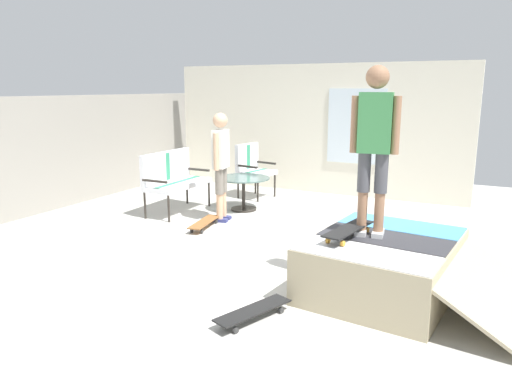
{
  "coord_description": "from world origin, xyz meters",
  "views": [
    {
      "loc": [
        -5.3,
        -2.84,
        2.07
      ],
      "look_at": [
        0.31,
        0.01,
        0.7
      ],
      "focal_mm": 33.82,
      "sensor_mm": 36.0,
      "label": 1
    }
  ],
  "objects_px": {
    "skate_ramp": "(386,265)",
    "patio_chair_near_house": "(252,165)",
    "patio_bench": "(172,176)",
    "person_watching": "(221,159)",
    "patio_table": "(244,187)",
    "skateboard_by_bench": "(204,222)",
    "skateboard_spare": "(253,311)",
    "skateboard_on_ramp": "(348,230)",
    "person_skater": "(374,139)"
  },
  "relations": [
    {
      "from": "skate_ramp",
      "to": "patio_chair_near_house",
      "type": "distance_m",
      "value": 4.66
    },
    {
      "from": "patio_bench",
      "to": "person_watching",
      "type": "distance_m",
      "value": 1.1
    },
    {
      "from": "patio_table",
      "to": "skateboard_by_bench",
      "type": "distance_m",
      "value": 1.27
    },
    {
      "from": "patio_bench",
      "to": "patio_table",
      "type": "xyz_separation_m",
      "value": [
        0.63,
        -1.02,
        -0.21
      ]
    },
    {
      "from": "patio_chair_near_house",
      "to": "patio_table",
      "type": "height_order",
      "value": "patio_chair_near_house"
    },
    {
      "from": "skate_ramp",
      "to": "skateboard_by_bench",
      "type": "distance_m",
      "value": 3.14
    },
    {
      "from": "patio_table",
      "to": "person_watching",
      "type": "bearing_deg",
      "value": -179.44
    },
    {
      "from": "patio_bench",
      "to": "skate_ramp",
      "type": "bearing_deg",
      "value": -113.38
    },
    {
      "from": "skate_ramp",
      "to": "patio_table",
      "type": "distance_m",
      "value": 3.74
    },
    {
      "from": "patio_table",
      "to": "skateboard_by_bench",
      "type": "bearing_deg",
      "value": 179.59
    },
    {
      "from": "person_watching",
      "to": "skateboard_spare",
      "type": "height_order",
      "value": "person_watching"
    },
    {
      "from": "skateboard_on_ramp",
      "to": "person_skater",
      "type": "bearing_deg",
      "value": -40.76
    },
    {
      "from": "person_watching",
      "to": "patio_bench",
      "type": "bearing_deg",
      "value": 83.32
    },
    {
      "from": "skate_ramp",
      "to": "patio_table",
      "type": "xyz_separation_m",
      "value": [
        2.33,
        2.92,
        0.12
      ]
    },
    {
      "from": "patio_chair_near_house",
      "to": "skateboard_on_ramp",
      "type": "distance_m",
      "value": 4.53
    },
    {
      "from": "skate_ramp",
      "to": "person_skater",
      "type": "height_order",
      "value": "person_skater"
    },
    {
      "from": "skate_ramp",
      "to": "patio_table",
      "type": "relative_size",
      "value": 2.49
    },
    {
      "from": "patio_chair_near_house",
      "to": "skateboard_on_ramp",
      "type": "relative_size",
      "value": 1.24
    },
    {
      "from": "skateboard_by_bench",
      "to": "skateboard_on_ramp",
      "type": "relative_size",
      "value": 1.0
    },
    {
      "from": "patio_table",
      "to": "person_skater",
      "type": "height_order",
      "value": "person_skater"
    },
    {
      "from": "patio_chair_near_house",
      "to": "skateboard_by_bench",
      "type": "xyz_separation_m",
      "value": [
        -2.21,
        -0.34,
        -0.53
      ]
    },
    {
      "from": "skate_ramp",
      "to": "patio_chair_near_house",
      "type": "height_order",
      "value": "patio_chair_near_house"
    },
    {
      "from": "patio_table",
      "to": "person_skater",
      "type": "bearing_deg",
      "value": -130.19
    },
    {
      "from": "person_watching",
      "to": "skateboard_spare",
      "type": "distance_m",
      "value": 3.51
    },
    {
      "from": "skateboard_on_ramp",
      "to": "skate_ramp",
      "type": "bearing_deg",
      "value": -65.52
    },
    {
      "from": "patio_table",
      "to": "skateboard_spare",
      "type": "height_order",
      "value": "patio_table"
    },
    {
      "from": "skate_ramp",
      "to": "patio_chair_near_house",
      "type": "xyz_separation_m",
      "value": [
        3.31,
        3.27,
        0.32
      ]
    },
    {
      "from": "patio_table",
      "to": "skateboard_spare",
      "type": "relative_size",
      "value": 1.1
    },
    {
      "from": "patio_bench",
      "to": "skateboard_spare",
      "type": "xyz_separation_m",
      "value": [
        -2.87,
        -3.01,
        -0.53
      ]
    },
    {
      "from": "patio_bench",
      "to": "patio_table",
      "type": "bearing_deg",
      "value": -58.36
    },
    {
      "from": "person_watching",
      "to": "skateboard_by_bench",
      "type": "bearing_deg",
      "value": 178.07
    },
    {
      "from": "patio_bench",
      "to": "patio_table",
      "type": "relative_size",
      "value": 1.39
    },
    {
      "from": "patio_table",
      "to": "patio_chair_near_house",
      "type": "bearing_deg",
      "value": 19.48
    },
    {
      "from": "skateboard_spare",
      "to": "skateboard_on_ramp",
      "type": "bearing_deg",
      "value": -29.51
    },
    {
      "from": "patio_chair_near_house",
      "to": "skateboard_by_bench",
      "type": "bearing_deg",
      "value": -171.3
    },
    {
      "from": "skateboard_by_bench",
      "to": "skateboard_on_ramp",
      "type": "bearing_deg",
      "value": -116.33
    },
    {
      "from": "skateboard_on_ramp",
      "to": "skateboard_spare",
      "type": "bearing_deg",
      "value": 150.49
    },
    {
      "from": "patio_chair_near_house",
      "to": "person_watching",
      "type": "xyz_separation_m",
      "value": [
        -1.73,
        -0.35,
        0.37
      ]
    },
    {
      "from": "person_watching",
      "to": "skateboard_on_ramp",
      "type": "xyz_separation_m",
      "value": [
        -1.75,
        -2.55,
        -0.32
      ]
    },
    {
      "from": "skate_ramp",
      "to": "person_watching",
      "type": "relative_size",
      "value": 1.33
    },
    {
      "from": "patio_chair_near_house",
      "to": "patio_bench",
      "type": "bearing_deg",
      "value": 157.27
    },
    {
      "from": "skate_ramp",
      "to": "skateboard_by_bench",
      "type": "bearing_deg",
      "value": 69.35
    },
    {
      "from": "patio_chair_near_house",
      "to": "patio_table",
      "type": "distance_m",
      "value": 1.06
    },
    {
      "from": "person_watching",
      "to": "skateboard_by_bench",
      "type": "distance_m",
      "value": 1.02
    },
    {
      "from": "person_watching",
      "to": "patio_chair_near_house",
      "type": "bearing_deg",
      "value": 11.57
    },
    {
      "from": "patio_table",
      "to": "person_watching",
      "type": "xyz_separation_m",
      "value": [
        -0.75,
        -0.01,
        0.58
      ]
    },
    {
      "from": "skate_ramp",
      "to": "patio_bench",
      "type": "xyz_separation_m",
      "value": [
        1.7,
        3.94,
        0.33
      ]
    },
    {
      "from": "skateboard_by_bench",
      "to": "skateboard_spare",
      "type": "relative_size",
      "value": 1.0
    },
    {
      "from": "patio_table",
      "to": "skateboard_spare",
      "type": "bearing_deg",
      "value": -150.41
    },
    {
      "from": "patio_chair_near_house",
      "to": "skateboard_spare",
      "type": "relative_size",
      "value": 1.24
    }
  ]
}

